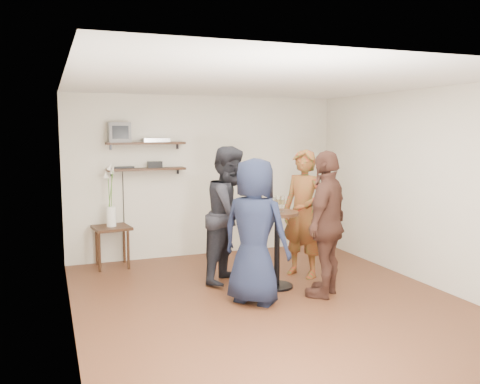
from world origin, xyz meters
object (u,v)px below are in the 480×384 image
object	(u,v)px
radio	(155,165)
person_brown	(327,224)
crt_monitor	(119,132)
dvd_deck	(156,140)
person_plaid	(304,214)
drinks_table	(277,239)
person_navy	(255,231)
person_dark	(231,215)
side_table	(112,233)

from	to	relation	value
radio	person_brown	world-z (taller)	person_brown
crt_monitor	dvd_deck	bearing A→B (deg)	0.00
dvd_deck	person_brown	xyz separation A→B (m)	(1.60, -2.46, -0.99)
person_plaid	drinks_table	bearing A→B (deg)	-90.00
radio	person_brown	bearing A→B (deg)	-56.62
drinks_table	person_navy	bearing A→B (deg)	-138.50
dvd_deck	drinks_table	distance (m)	2.60
person_dark	person_navy	world-z (taller)	person_dark
radio	person_navy	world-z (taller)	person_navy
person_navy	radio	bearing A→B (deg)	-25.51
side_table	person_plaid	distance (m)	2.87
person_dark	radio	bearing A→B (deg)	72.03
person_plaid	person_brown	distance (m)	0.86
crt_monitor	dvd_deck	distance (m)	0.57
crt_monitor	person_plaid	size ratio (longest dim) A/B	0.18
dvd_deck	drinks_table	xyz separation A→B (m)	(1.16, -1.96, -1.25)
crt_monitor	person_dark	bearing A→B (deg)	-49.68
radio	crt_monitor	bearing A→B (deg)	180.00
dvd_deck	person_navy	xyz separation A→B (m)	(0.67, -2.40, -1.03)
dvd_deck	side_table	world-z (taller)	dvd_deck
dvd_deck	person_plaid	xyz separation A→B (m)	(1.73, -1.61, -1.01)
crt_monitor	person_navy	xyz separation A→B (m)	(1.22, -2.40, -1.15)
dvd_deck	person_brown	world-z (taller)	dvd_deck
crt_monitor	side_table	xyz separation A→B (m)	(-0.17, -0.17, -1.50)
crt_monitor	dvd_deck	xyz separation A→B (m)	(0.55, 0.00, -0.12)
person_navy	person_plaid	bearing A→B (deg)	-94.98
crt_monitor	drinks_table	xyz separation A→B (m)	(1.72, -1.96, -1.37)
side_table	drinks_table	size ratio (longest dim) A/B	0.62
person_plaid	person_brown	xyz separation A→B (m)	(-0.13, -0.85, 0.01)
radio	person_plaid	xyz separation A→B (m)	(1.75, -1.61, -0.63)
crt_monitor	side_table	distance (m)	1.52
side_table	person_dark	bearing A→B (deg)	-42.38
dvd_deck	side_table	bearing A→B (deg)	-166.49
person_brown	radio	bearing A→B (deg)	-97.53
person_dark	person_brown	xyz separation A→B (m)	(0.90, -0.98, -0.02)
radio	side_table	bearing A→B (deg)	-166.09
person_plaid	person_brown	size ratio (longest dim) A/B	0.99
person_plaid	person_navy	distance (m)	1.33
person_dark	person_brown	world-z (taller)	person_dark
person_navy	crt_monitor	bearing A→B (deg)	-14.55
drinks_table	person_brown	world-z (taller)	person_brown
person_navy	side_table	bearing A→B (deg)	-9.43
side_table	person_dark	size ratio (longest dim) A/B	0.34
radio	person_plaid	bearing A→B (deg)	-42.57
crt_monitor	radio	distance (m)	0.73
crt_monitor	person_plaid	bearing A→B (deg)	-35.17
person_dark	side_table	bearing A→B (deg)	93.60
person_dark	person_plaid	bearing A→B (deg)	-51.24
side_table	person_plaid	size ratio (longest dim) A/B	0.35
person_dark	person_navy	xyz separation A→B (m)	(-0.04, -0.92, -0.05)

